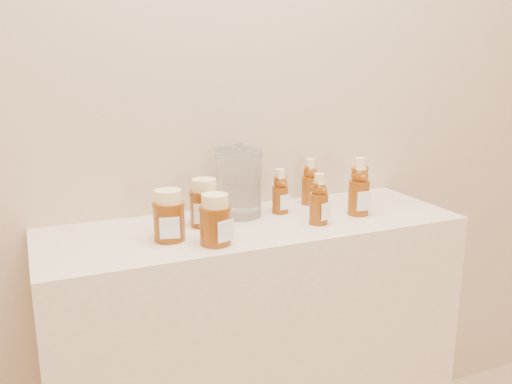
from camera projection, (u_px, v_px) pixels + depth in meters
name	position (u px, v px, depth m)	size (l,w,h in m)	color
wall_back	(228.00, 60.00, 1.61)	(3.50, 0.02, 2.70)	tan
display_table	(255.00, 364.00, 1.65)	(1.20, 0.40, 0.90)	beige
bear_bottle_back_left	(280.00, 188.00, 1.63)	(0.05, 0.05, 0.15)	#662C08
bear_bottle_back_mid	(310.00, 179.00, 1.72)	(0.06, 0.06, 0.17)	#662C08
bear_bottle_back_right	(360.00, 181.00, 1.70)	(0.05, 0.05, 0.16)	#662C08
bear_bottle_front_left	(319.00, 196.00, 1.52)	(0.06, 0.06, 0.16)	#662C08
bear_bottle_front_right	(359.00, 183.00, 1.60)	(0.07, 0.07, 0.20)	#662C08
honey_jar_left	(169.00, 215.00, 1.39)	(0.08, 0.08, 0.13)	#662C08
honey_jar_back	(204.00, 202.00, 1.51)	(0.08, 0.08, 0.13)	#662C08
honey_jar_front	(215.00, 219.00, 1.36)	(0.08, 0.08, 0.13)	#662C08
glass_canister	(239.00, 180.00, 1.59)	(0.14, 0.14, 0.22)	white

